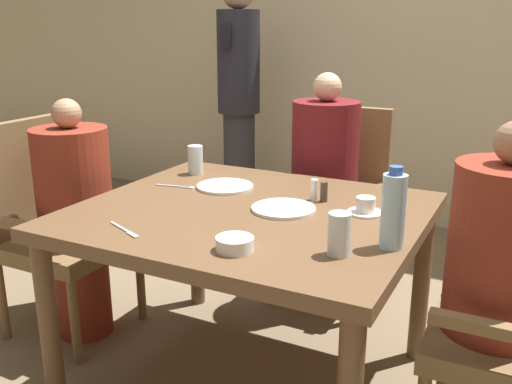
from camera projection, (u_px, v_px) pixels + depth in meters
name	position (u px, v px, depth m)	size (l,w,h in m)	color
ground_plane	(250.00, 381.00, 2.27)	(16.00, 16.00, 0.00)	#7A664C
wall_back	(404.00, 18.00, 3.76)	(8.00, 0.06, 2.80)	beige
dining_table	(249.00, 231.00, 2.09)	(1.22, 1.07, 0.72)	brown
chair_left_side	(53.00, 221.00, 2.56)	(0.49, 0.49, 0.96)	brown
diner_in_left_chair	(76.00, 218.00, 2.48)	(0.32, 0.32, 1.07)	maroon
chair_far_side	(333.00, 196.00, 2.91)	(0.49, 0.49, 0.96)	brown
diner_in_far_chair	(324.00, 189.00, 2.77)	(0.32, 0.32, 1.15)	maroon
diner_in_right_chair	(497.00, 296.00, 1.74)	(0.32, 0.32, 1.11)	maroon
standing_host	(239.00, 96.00, 3.84)	(0.28, 0.32, 1.67)	#2D2D33
plate_main_left	(283.00, 209.00, 2.05)	(0.23, 0.23, 0.01)	white
plate_main_right	(225.00, 186.00, 2.33)	(0.23, 0.23, 0.01)	white
teacup_with_saucer	(365.00, 207.00, 2.01)	(0.13, 0.13, 0.06)	white
bowl_small	(235.00, 244.00, 1.68)	(0.11, 0.11, 0.04)	white
water_bottle	(393.00, 210.00, 1.68)	(0.07, 0.07, 0.25)	#A3C6DB
glass_tall_near	(195.00, 160.00, 2.53)	(0.07, 0.07, 0.13)	silver
glass_tall_mid	(339.00, 234.00, 1.64)	(0.07, 0.07, 0.13)	silver
salt_shaker	(314.00, 190.00, 2.16)	(0.03, 0.03, 0.08)	white
pepper_shaker	(324.00, 192.00, 2.14)	(0.03, 0.03, 0.08)	#4C3D2D
fork_beside_plate	(179.00, 187.00, 2.34)	(0.17, 0.05, 0.00)	silver
knife_beside_plate	(125.00, 230.00, 1.85)	(0.17, 0.08, 0.00)	silver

